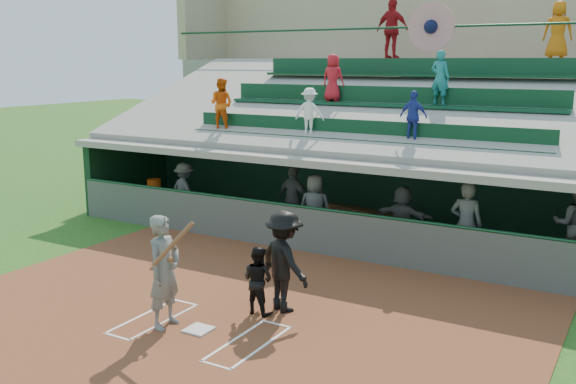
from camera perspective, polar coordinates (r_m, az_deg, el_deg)
The scene contains 21 objects.
ground at distance 11.38m, azimuth -7.94°, elevation -12.17°, with size 100.00×100.00×0.00m, color #235317.
dirt_slab at distance 11.74m, azimuth -6.41°, elevation -11.31°, with size 11.00×9.00×0.02m, color brown.
home_plate at distance 11.37m, azimuth -7.94°, elevation -12.00°, with size 0.43×0.43×0.03m, color silver.
batters_box_chalk at distance 11.37m, azimuth -7.94°, elevation -12.06°, with size 2.65×1.85×0.01m.
dugout_floor at distance 16.88m, azimuth 6.32°, elevation -4.09°, with size 16.00×3.50×0.04m, color gray.
concourse_slab at distance 22.71m, azimuth 13.42°, elevation 5.57°, with size 20.00×3.00×4.60m, color gray.
grandstand at distance 19.90m, azimuth 10.86°, elevation 4.75°, with size 20.40×10.40×7.80m.
batter_at_plate at distance 11.29m, azimuth -10.92°, elevation -6.93°, with size 0.88×0.79×1.98m.
catcher at distance 11.79m, azimuth -2.70°, elevation -7.81°, with size 0.61×0.48×1.26m, color black.
home_umpire at distance 11.80m, azimuth -0.35°, elevation -6.17°, with size 1.22×0.70×1.89m, color black.
dugout_bench at distance 17.85m, azimuth 8.01°, elevation -2.49°, with size 14.10×0.42×0.42m, color brown.
white_table at distance 19.70m, azimuth -11.94°, elevation -0.96°, with size 0.74×0.55×0.65m, color white.
water_cooler at distance 19.57m, azimuth -11.81°, elevation 0.54°, with size 0.41×0.41×0.41m, color #DF500D.
dugout_player_a at distance 18.87m, azimuth -9.17°, elevation 0.12°, with size 1.05×0.60×1.63m, color #5C5F59.
dugout_player_b at distance 17.26m, azimuth 0.50°, elevation -0.58°, with size 1.03×0.43×1.76m, color #5B5D58.
dugout_player_c at distance 16.31m, azimuth 2.40°, elevation -1.41°, with size 0.84×0.54×1.71m, color #5A5C57.
dugout_player_d at distance 15.81m, azimuth 10.12°, elevation -2.25°, with size 1.46×0.47×1.58m, color #5D5F5A.
dugout_player_e at distance 14.76m, azimuth 15.54°, elevation -2.81°, with size 0.70×0.46×1.92m, color #525450.
dugout_player_f at distance 15.48m, azimuth 24.19°, elevation -2.66°, with size 0.96×0.75×1.97m, color #5B5E58.
concourse_staff_a at distance 22.90m, azimuth 9.25°, elevation 14.09°, with size 1.19×0.49×2.03m, color #AB1318.
concourse_staff_b at distance 21.14m, azimuth 22.87°, elevation 13.12°, with size 0.83×0.54×1.69m, color #D4670C.
Camera 1 is at (6.51, -8.14, 4.57)m, focal length 40.00 mm.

